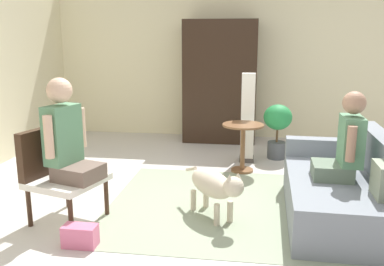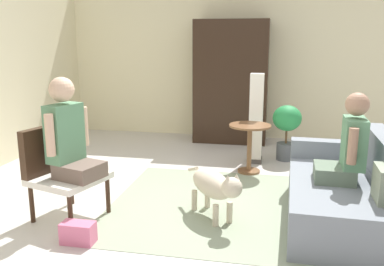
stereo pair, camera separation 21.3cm
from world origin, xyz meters
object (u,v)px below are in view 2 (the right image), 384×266
object	(u,v)px
person_on_couch	(348,146)
column_lamp	(256,119)
potted_plant	(287,126)
couch	(348,194)
round_end_table	(250,140)
person_on_armchair	(69,136)
armchair	(59,166)
armoire_cabinet	(231,82)
dog	(214,185)
handbag	(78,233)

from	to	relation	value
person_on_couch	column_lamp	world-z (taller)	column_lamp
potted_plant	column_lamp	size ratio (longest dim) A/B	0.64
couch	round_end_table	distance (m)	1.65
column_lamp	person_on_armchair	bearing A→B (deg)	-125.94
armchair	column_lamp	distance (m)	2.77
person_on_couch	armoire_cabinet	xyz separation A→B (m)	(-1.37, 2.97, 0.25)
round_end_table	armoire_cabinet	size ratio (longest dim) A/B	0.32
column_lamp	armoire_cabinet	bearing A→B (deg)	112.05
couch	armchair	distance (m)	2.71
couch	armchair	xyz separation A→B (m)	(-2.67, -0.37, 0.22)
person_on_armchair	dog	size ratio (longest dim) A/B	1.25
couch	handbag	distance (m)	2.43
dog	column_lamp	bearing A→B (deg)	81.85
person_on_armchair	armoire_cabinet	bearing A→B (deg)	71.54
armchair	armoire_cabinet	bearing A→B (deg)	69.20
couch	person_on_couch	bearing A→B (deg)	-145.36
round_end_table	armoire_cabinet	world-z (taller)	armoire_cabinet
armchair	column_lamp	xyz separation A→B (m)	(1.73, 2.16, 0.11)
handbag	armoire_cabinet	bearing A→B (deg)	77.52
armchair	potted_plant	xyz separation A→B (m)	(2.15, 2.36, -0.01)
couch	dog	distance (m)	1.23
potted_plant	person_on_armchair	bearing A→B (deg)	-129.99
person_on_armchair	potted_plant	world-z (taller)	person_on_armchair
armchair	round_end_table	bearing A→B (deg)	44.97
person_on_couch	column_lamp	xyz separation A→B (m)	(-0.90, 1.81, -0.13)
couch	armoire_cabinet	bearing A→B (deg)	115.54
potted_plant	column_lamp	bearing A→B (deg)	-154.45
round_end_table	handbag	distance (m)	2.55
person_on_armchair	armoire_cabinet	distance (m)	3.55
armoire_cabinet	handbag	bearing A→B (deg)	-102.48
armchair	potted_plant	size ratio (longest dim) A/B	1.12
person_on_armchair	column_lamp	xyz separation A→B (m)	(1.59, 2.20, -0.20)
armchair	dog	bearing A→B (deg)	8.25
dog	column_lamp	size ratio (longest dim) A/B	0.60
couch	column_lamp	world-z (taller)	column_lamp
armchair	column_lamp	size ratio (longest dim) A/B	0.71
person_on_couch	handbag	size ratio (longest dim) A/B	2.91
potted_plant	handbag	size ratio (longest dim) A/B	2.79
couch	person_on_armchair	world-z (taller)	person_on_armchair
column_lamp	handbag	size ratio (longest dim) A/B	4.39
handbag	potted_plant	bearing A→B (deg)	58.73
armchair	handbag	world-z (taller)	armchair
potted_plant	armoire_cabinet	distance (m)	1.40
couch	armchair	world-z (taller)	armchair
armchair	potted_plant	distance (m)	3.19
armchair	person_on_armchair	world-z (taller)	person_on_armchair
couch	dog	world-z (taller)	couch
dog	armchair	bearing A→B (deg)	-171.75
couch	armchair	size ratio (longest dim) A/B	1.97
armoire_cabinet	handbag	xyz separation A→B (m)	(-0.85, -3.82, -0.89)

